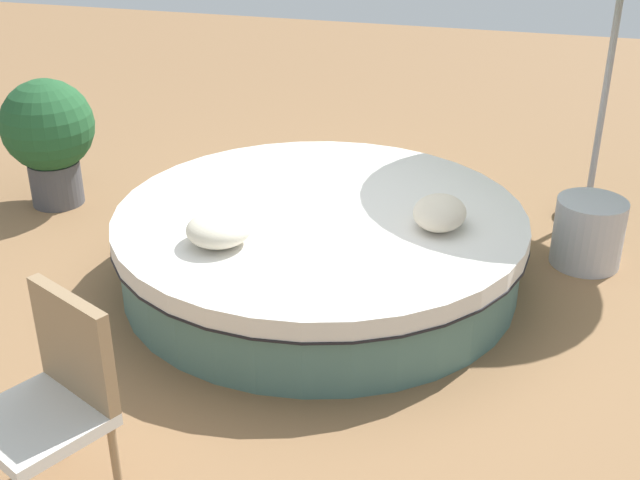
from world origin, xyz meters
The scene contains 7 objects.
ground_plane centered at (0.00, 0.00, 0.00)m, with size 16.00×16.00×0.00m, color olive.
round_bed centered at (0.00, 0.00, 0.26)m, with size 2.68×2.68×0.51m.
throw_pillow_0 centered at (0.59, -0.46, 0.60)m, with size 0.40×0.39×0.19m, color beige.
throw_pillow_1 centered at (0.02, 0.77, 0.61)m, with size 0.41×0.33×0.19m, color beige.
patio_chair centered at (2.18, -0.59, 0.56)m, with size 0.68×0.69×0.98m.
planter centered at (-0.68, -2.38, 0.59)m, with size 0.72×0.72×1.02m.
side_table centered at (-0.73, 1.71, 0.24)m, with size 0.48×0.48×0.48m, color #B7B7BC.
Camera 1 is at (4.68, 1.29, 2.74)m, focal length 46.46 mm.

